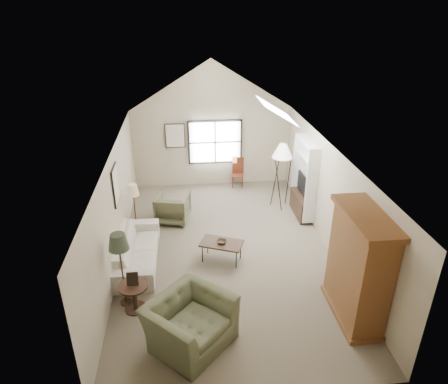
{
  "coord_description": "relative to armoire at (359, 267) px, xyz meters",
  "views": [
    {
      "loc": [
        -0.91,
        -8.08,
        5.51
      ],
      "look_at": [
        0.0,
        0.4,
        1.4
      ],
      "focal_mm": 32.0,
      "sensor_mm": 36.0,
      "label": 1
    }
  ],
  "objects": [
    {
      "name": "tv_alcove",
      "position": [
        0.16,
        4.0,
        0.05
      ],
      "size": [
        0.32,
        1.3,
        2.1
      ],
      "primitive_type": "cube",
      "color": "white",
      "rests_on": "ground"
    },
    {
      "name": "tv_panel",
      "position": [
        0.14,
        4.0,
        -0.18
      ],
      "size": [
        0.05,
        0.9,
        0.55
      ],
      "primitive_type": "cube",
      "color": "black",
      "rests_on": "media_console"
    },
    {
      "name": "armoire",
      "position": [
        0.0,
        0.0,
        0.0
      ],
      "size": [
        0.6,
        1.5,
        2.2
      ],
      "primitive_type": "cube",
      "color": "brown",
      "rests_on": "ground"
    },
    {
      "name": "armchair_near",
      "position": [
        -3.12,
        -0.37,
        -0.65
      ],
      "size": [
        1.81,
        1.82,
        0.89
      ],
      "primitive_type": "imported",
      "rotation": [
        0.0,
        0.0,
        0.81
      ],
      "color": "#565E41",
      "rests_on": "ground"
    },
    {
      "name": "wall_art",
      "position": [
        -4.06,
        4.34,
        0.63
      ],
      "size": [
        1.97,
        3.71,
        0.88
      ],
      "color": "black",
      "rests_on": "room_shell"
    },
    {
      "name": "dark_lamp",
      "position": [
        -4.38,
        0.78,
        -0.28
      ],
      "size": [
        0.4,
        0.4,
        1.64
      ],
      "primitive_type": null,
      "rotation": [
        0.0,
        0.0,
        -0.01
      ],
      "color": "#272E20",
      "rests_on": "ground"
    },
    {
      "name": "window",
      "position": [
        -2.08,
        6.36,
        0.35
      ],
      "size": [
        1.72,
        0.08,
        1.42
      ],
      "primitive_type": "cube",
      "color": "black",
      "rests_on": "room_shell"
    },
    {
      "name": "bowl",
      "position": [
        -2.32,
        2.03,
        -0.59
      ],
      "size": [
        0.3,
        0.3,
        0.06
      ],
      "primitive_type": "imported",
      "rotation": [
        0.0,
        0.0,
        -0.39
      ],
      "color": "#352115",
      "rests_on": "coffee_table"
    },
    {
      "name": "side_table",
      "position": [
        -4.17,
        0.58,
        -0.8
      ],
      "size": [
        0.59,
        0.59,
        0.59
      ],
      "primitive_type": "cylinder",
      "rotation": [
        0.0,
        0.0,
        -0.01
      ],
      "color": "#3B2218",
      "rests_on": "ground"
    },
    {
      "name": "tripod_lamp",
      "position": [
        -0.35,
        4.54,
        -0.11
      ],
      "size": [
        0.75,
        0.75,
        1.98
      ],
      "primitive_type": null,
      "rotation": [
        0.0,
        0.0,
        0.41
      ],
      "color": "white",
      "rests_on": "ground"
    },
    {
      "name": "tan_lamp",
      "position": [
        -4.38,
        3.38,
        -0.36
      ],
      "size": [
        0.3,
        0.3,
        1.48
      ],
      "primitive_type": null,
      "rotation": [
        0.0,
        0.0,
        -0.01
      ],
      "color": "tan",
      "rests_on": "ground"
    },
    {
      "name": "sofa",
      "position": [
        -4.27,
        2.18,
        -0.76
      ],
      "size": [
        0.94,
        2.36,
        0.69
      ],
      "primitive_type": "imported",
      "rotation": [
        0.0,
        0.0,
        1.56
      ],
      "color": "beige",
      "rests_on": "ground"
    },
    {
      "name": "side_chair",
      "position": [
        -1.37,
        6.1,
        -0.63
      ],
      "size": [
        0.42,
        0.42,
        0.95
      ],
      "primitive_type": "cube",
      "rotation": [
        0.0,
        0.0,
        -0.17
      ],
      "color": "maroon",
      "rests_on": "ground"
    },
    {
      "name": "armchair_far",
      "position": [
        -3.45,
        4.04,
        -0.7
      ],
      "size": [
        1.03,
        1.05,
        0.8
      ],
      "primitive_type": "imported",
      "rotation": [
        0.0,
        0.0,
        2.92
      ],
      "color": "#5A5D41",
      "rests_on": "ground"
    },
    {
      "name": "room_shell",
      "position": [
        -2.18,
        2.4,
        2.11
      ],
      "size": [
        5.01,
        8.01,
        4.0
      ],
      "color": "#6B624C",
      "rests_on": "ground"
    },
    {
      "name": "media_console",
      "position": [
        0.14,
        4.0,
        -0.8
      ],
      "size": [
        0.34,
        1.18,
        0.6
      ],
      "primitive_type": "cube",
      "color": "#382316",
      "rests_on": "ground"
    },
    {
      "name": "skylight",
      "position": [
        -0.88,
        3.3,
        2.12
      ],
      "size": [
        0.8,
        1.2,
        0.52
      ],
      "primitive_type": null,
      "color": "white",
      "rests_on": "room_shell"
    },
    {
      "name": "coffee_table",
      "position": [
        -2.32,
        2.03,
        -0.86
      ],
      "size": [
        1.08,
        0.85,
        0.49
      ],
      "primitive_type": "cube",
      "rotation": [
        0.0,
        0.0,
        -0.39
      ],
      "color": "#362716",
      "rests_on": "ground"
    }
  ]
}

